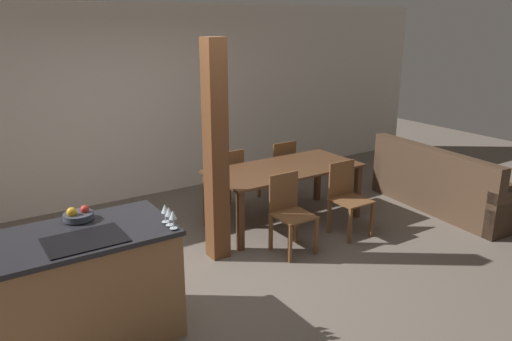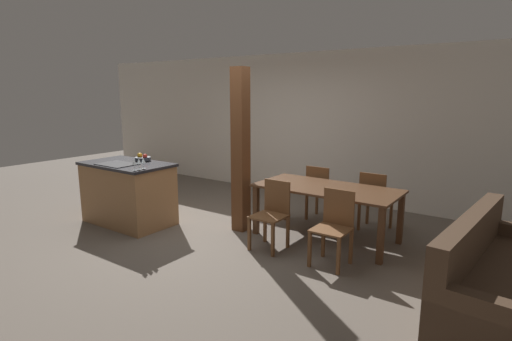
# 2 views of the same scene
# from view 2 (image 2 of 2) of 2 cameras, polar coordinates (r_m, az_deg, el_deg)

# --- Properties ---
(ground_plane) EXTENTS (16.00, 16.00, 0.00)m
(ground_plane) POSITION_cam_2_polar(r_m,az_deg,el_deg) (5.77, -6.09, -8.93)
(ground_plane) COLOR #665B51
(wall_back) EXTENTS (11.20, 0.08, 2.70)m
(wall_back) POSITION_cam_2_polar(r_m,az_deg,el_deg) (7.68, 7.23, 6.39)
(wall_back) COLOR silver
(wall_back) RESTS_ON ground_plane
(kitchen_island) EXTENTS (1.39, 0.81, 0.94)m
(kitchen_island) POSITION_cam_2_polar(r_m,az_deg,el_deg) (6.37, -17.78, -3.07)
(kitchen_island) COLOR #9E7047
(kitchen_island) RESTS_ON ground_plane
(fruit_bowl) EXTENTS (0.24, 0.24, 0.11)m
(fruit_bowl) POSITION_cam_2_polar(r_m,az_deg,el_deg) (6.38, -15.89, 1.73)
(fruit_bowl) COLOR #383D47
(fruit_bowl) RESTS_ON kitchen_island
(wine_glass_near) EXTENTS (0.06, 0.06, 0.15)m
(wine_glass_near) POSITION_cam_2_polar(r_m,az_deg,el_deg) (5.57, -17.00, 1.10)
(wine_glass_near) COLOR silver
(wine_glass_near) RESTS_ON kitchen_island
(wine_glass_middle) EXTENTS (0.06, 0.06, 0.15)m
(wine_glass_middle) POSITION_cam_2_polar(r_m,az_deg,el_deg) (5.62, -16.39, 1.21)
(wine_glass_middle) COLOR silver
(wine_glass_middle) RESTS_ON kitchen_island
(wine_glass_far) EXTENTS (0.06, 0.06, 0.15)m
(wine_glass_far) POSITION_cam_2_polar(r_m,az_deg,el_deg) (5.66, -15.79, 1.32)
(wine_glass_far) COLOR silver
(wine_glass_far) RESTS_ON kitchen_island
(dining_table) EXTENTS (1.90, 0.92, 0.72)m
(dining_table) POSITION_cam_2_polar(r_m,az_deg,el_deg) (5.46, 10.04, -3.27)
(dining_table) COLOR #51331E
(dining_table) RESTS_ON ground_plane
(dining_chair_near_left) EXTENTS (0.40, 0.40, 0.87)m
(dining_chair_near_left) POSITION_cam_2_polar(r_m,az_deg,el_deg) (5.12, 2.29, -6.09)
(dining_chair_near_left) COLOR brown
(dining_chair_near_left) RESTS_ON ground_plane
(dining_chair_near_right) EXTENTS (0.40, 0.40, 0.87)m
(dining_chair_near_right) POSITION_cam_2_polar(r_m,az_deg,el_deg) (4.74, 11.06, -7.75)
(dining_chair_near_right) COLOR brown
(dining_chair_near_right) RESTS_ON ground_plane
(dining_chair_far_left) EXTENTS (0.40, 0.40, 0.87)m
(dining_chair_far_left) POSITION_cam_2_polar(r_m,az_deg,el_deg) (6.28, 9.17, -2.97)
(dining_chair_far_left) COLOR brown
(dining_chair_far_left) RESTS_ON ground_plane
(dining_chair_far_right) EXTENTS (0.40, 0.40, 0.87)m
(dining_chair_far_right) POSITION_cam_2_polar(r_m,az_deg,el_deg) (5.97, 16.56, -4.05)
(dining_chair_far_right) COLOR brown
(dining_chair_far_right) RESTS_ON ground_plane
(couch) EXTENTS (1.10, 2.16, 0.87)m
(couch) POSITION_cam_2_polar(r_m,az_deg,el_deg) (4.32, 32.25, -13.75)
(couch) COLOR #473323
(couch) RESTS_ON ground_plane
(timber_post) EXTENTS (0.20, 0.20, 2.32)m
(timber_post) POSITION_cam_2_polar(r_m,az_deg,el_deg) (5.63, -2.21, 2.78)
(timber_post) COLOR brown
(timber_post) RESTS_ON ground_plane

